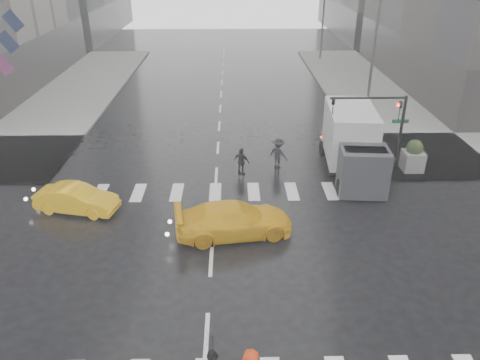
{
  "coord_description": "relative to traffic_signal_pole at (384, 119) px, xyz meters",
  "views": [
    {
      "loc": [
        0.88,
        -15.51,
        11.45
      ],
      "look_at": [
        1.21,
        2.0,
        2.69
      ],
      "focal_mm": 35.0,
      "sensor_mm": 36.0,
      "label": 1
    }
  ],
  "objects": [
    {
      "name": "planter_east",
      "position": [
        1.99,
        0.19,
        -2.23
      ],
      "size": [
        1.1,
        1.1,
        1.8
      ],
      "color": "slate",
      "rests_on": "ground"
    },
    {
      "name": "planter_mid",
      "position": [
        -0.01,
        0.19,
        -2.23
      ],
      "size": [
        1.1,
        1.1,
        1.8
      ],
      "color": "slate",
      "rests_on": "ground"
    },
    {
      "name": "box_truck",
      "position": [
        -1.51,
        0.06,
        -1.34
      ],
      "size": [
        2.49,
        6.64,
        3.52
      ],
      "rotation": [
        0.0,
        0.0,
        -0.08
      ],
      "color": "silver",
      "rests_on": "ground"
    },
    {
      "name": "taxi_mid",
      "position": [
        -15.57,
        -3.82,
        -2.57
      ],
      "size": [
        4.14,
        2.19,
        1.3
      ],
      "primitive_type": "imported",
      "rotation": [
        0.0,
        0.0,
        1.35
      ],
      "color": "#FFB90D",
      "rests_on": "ground"
    },
    {
      "name": "ground",
      "position": [
        -9.01,
        -8.01,
        -3.22
      ],
      "size": [
        120.0,
        120.0,
        0.0
      ],
      "primitive_type": "plane",
      "color": "black",
      "rests_on": "ground"
    },
    {
      "name": "pedestrian_far_b",
      "position": [
        -5.48,
        0.92,
        -2.32
      ],
      "size": [
        1.3,
        1.23,
        1.79
      ],
      "primitive_type": "imported",
      "rotation": [
        0.0,
        0.0,
        2.44
      ],
      "color": "black",
      "rests_on": "ground"
    },
    {
      "name": "traffic_signal_pole",
      "position": [
        0.0,
        0.0,
        0.0
      ],
      "size": [
        4.45,
        0.42,
        4.5
      ],
      "color": "black",
      "rests_on": "ground"
    },
    {
      "name": "taxi_rear",
      "position": [
        -8.05,
        -6.01,
        -2.47
      ],
      "size": [
        4.8,
        2.78,
        1.49
      ],
      "primitive_type": "imported",
      "rotation": [
        0.0,
        0.0,
        1.73
      ],
      "color": "#FFB90D",
      "rests_on": "ground"
    },
    {
      "name": "pedestrian_far_a",
      "position": [
        -7.59,
        0.1,
        -2.43
      ],
      "size": [
        1.09,
        0.95,
        1.58
      ],
      "primitive_type": "imported",
      "rotation": [
        0.0,
        0.0,
        2.63
      ],
      "color": "black",
      "rests_on": "ground"
    },
    {
      "name": "sidewalk_ne",
      "position": [
        10.49,
        9.49,
        -3.14
      ],
      "size": [
        35.0,
        35.0,
        0.15
      ],
      "primitive_type": "cube",
      "color": "slate",
      "rests_on": "ground"
    },
    {
      "name": "flag_cluster",
      "position": [
        -24.09,
        10.49,
        2.42
      ],
      "size": [
        2.87,
        3.06,
        4.69
      ],
      "color": "#59595B",
      "rests_on": "ground"
    },
    {
      "name": "road_markings",
      "position": [
        -9.01,
        -8.01,
        -3.21
      ],
      "size": [
        18.0,
        48.0,
        0.01
      ],
      "primitive_type": null,
      "color": "silver",
      "rests_on": "ground"
    },
    {
      "name": "pedestrian_black",
      "position": [
        -8.67,
        -14.49,
        -1.64
      ],
      "size": [
        1.12,
        1.13,
        2.43
      ],
      "rotation": [
        0.0,
        0.0,
        0.18
      ],
      "color": "black",
      "rests_on": "ground"
    },
    {
      "name": "street_lamp_near",
      "position": [
        1.86,
        9.99,
        1.73
      ],
      "size": [
        2.15,
        0.22,
        9.0
      ],
      "color": "#59595B",
      "rests_on": "ground"
    },
    {
      "name": "street_lamp_far",
      "position": [
        1.86,
        29.99,
        1.73
      ],
      "size": [
        2.15,
        0.22,
        9.0
      ],
      "color": "#59595B",
      "rests_on": "ground"
    },
    {
      "name": "planter_west",
      "position": [
        -2.01,
        0.19,
        -2.23
      ],
      "size": [
        1.1,
        1.1,
        1.8
      ],
      "color": "slate",
      "rests_on": "ground"
    }
  ]
}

